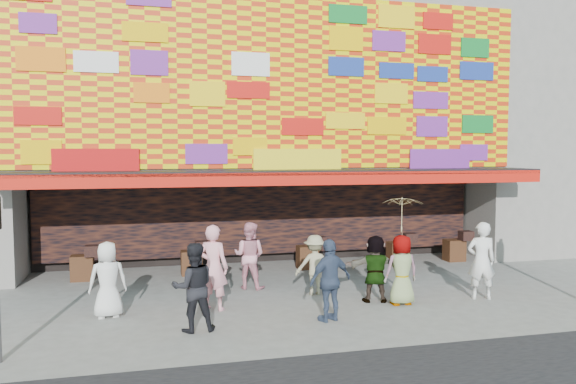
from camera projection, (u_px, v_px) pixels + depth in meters
name	position (u px, v px, depth m)	size (l,w,h in m)	color
ground	(321.00, 313.00, 12.47)	(90.00, 90.00, 0.00)	slate
shop_building	(253.00, 105.00, 20.00)	(15.20, 9.40, 10.00)	gray
neighbor_right	(567.00, 92.00, 22.91)	(11.00, 8.00, 12.00)	gray
ped_a	(108.00, 280.00, 12.06)	(0.81, 0.52, 1.65)	white
ped_b	(213.00, 267.00, 12.63)	(0.71, 0.46, 1.94)	pink
ped_c	(193.00, 287.00, 11.13)	(0.86, 0.67, 1.77)	black
ped_d	(315.00, 265.00, 14.00)	(0.97, 0.56, 1.50)	tan
ped_e	(330.00, 280.00, 11.80)	(1.02, 0.43, 1.74)	#384763
ped_f	(375.00, 268.00, 13.32)	(1.49, 0.47, 1.60)	gray
ped_g	(402.00, 270.00, 13.07)	(0.80, 0.52, 1.64)	gray
ped_h	(481.00, 260.00, 13.58)	(0.69, 0.45, 1.88)	white
ped_i	(249.00, 255.00, 14.61)	(0.85, 0.66, 1.74)	pink
parasol	(402.00, 215.00, 12.97)	(1.03, 1.04, 1.79)	#F4E19A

